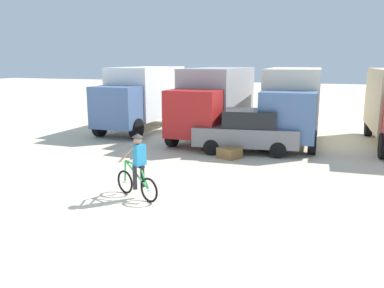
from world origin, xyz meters
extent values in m
plane|color=beige|center=(0.00, 0.00, 0.00)|extent=(120.00, 120.00, 0.00)
cube|color=white|center=(-5.84, 12.68, 2.00)|extent=(2.48, 5.23, 2.70)
cube|color=#4C6B9E|center=(-5.89, 9.28, 1.50)|extent=(2.22, 1.53, 2.00)
cube|color=black|center=(-5.90, 8.58, 1.85)|extent=(2.02, 0.11, 0.80)
cylinder|color=black|center=(-4.87, 9.36, 0.50)|extent=(0.33, 1.00, 1.00)
cylinder|color=black|center=(-6.91, 9.39, 0.50)|extent=(0.33, 1.00, 1.00)
cylinder|color=black|center=(-4.80, 14.35, 0.50)|extent=(0.33, 1.00, 1.00)
cylinder|color=black|center=(-6.84, 14.38, 0.50)|extent=(0.33, 1.00, 1.00)
cube|color=#9E9EA3|center=(-1.47, 11.68, 2.00)|extent=(2.59, 5.29, 2.70)
cube|color=#B21E1E|center=(-1.60, 8.29, 1.50)|extent=(2.26, 1.58, 2.00)
cube|color=black|center=(-1.63, 7.59, 1.85)|extent=(2.03, 0.16, 0.80)
cylinder|color=black|center=(-0.58, 8.35, 0.50)|extent=(0.36, 1.01, 1.00)
cylinder|color=black|center=(-2.62, 8.42, 0.50)|extent=(0.36, 1.01, 1.00)
cylinder|color=black|center=(-0.39, 13.33, 0.50)|extent=(0.36, 1.01, 1.00)
cylinder|color=black|center=(-2.43, 13.41, 0.50)|extent=(0.36, 1.01, 1.00)
cube|color=beige|center=(2.13, 12.15, 2.00)|extent=(2.58, 5.28, 2.70)
cube|color=#4C6B9E|center=(2.25, 8.75, 1.50)|extent=(2.25, 1.58, 2.00)
cube|color=black|center=(2.28, 8.05, 1.85)|extent=(2.03, 0.15, 0.80)
cylinder|color=black|center=(3.27, 8.89, 0.50)|extent=(0.36, 1.01, 1.00)
cylinder|color=black|center=(1.23, 8.81, 0.50)|extent=(0.36, 1.01, 1.00)
cylinder|color=black|center=(3.09, 13.87, 0.50)|extent=(0.36, 1.01, 1.00)
cylinder|color=black|center=(1.05, 13.80, 0.50)|extent=(0.36, 1.01, 1.00)
cylinder|color=black|center=(5.91, 9.02, 0.50)|extent=(0.36, 1.01, 1.00)
cylinder|color=black|center=(5.71, 14.01, 0.50)|extent=(0.36, 1.01, 1.00)
cube|color=slate|center=(0.66, 8.38, 0.70)|extent=(4.41, 2.34, 0.76)
cube|color=black|center=(0.80, 8.40, 1.42)|extent=(2.31, 1.88, 0.68)
cylinder|color=black|center=(-0.52, 7.42, 0.32)|extent=(0.66, 0.31, 0.64)
cylinder|color=black|center=(-0.74, 8.96, 0.32)|extent=(0.66, 0.31, 0.64)
cylinder|color=black|center=(2.06, 7.79, 0.32)|extent=(0.66, 0.31, 0.64)
cylinder|color=black|center=(1.83, 9.33, 0.32)|extent=(0.66, 0.31, 0.64)
torus|color=black|center=(-1.48, 2.10, 0.34)|extent=(0.64, 0.33, 0.68)
cylinder|color=silver|center=(-1.48, 2.10, 0.34)|extent=(0.11, 0.11, 0.08)
torus|color=black|center=(-0.52, 1.67, 0.34)|extent=(0.64, 0.33, 0.68)
cylinder|color=silver|center=(-0.52, 1.67, 0.34)|extent=(0.11, 0.11, 0.08)
cylinder|color=green|center=(-0.98, 1.88, 0.66)|extent=(0.96, 0.47, 0.68)
cylinder|color=green|center=(-1.14, 1.95, 0.94)|extent=(0.62, 0.32, 0.13)
cylinder|color=green|center=(-0.68, 1.74, 0.62)|extent=(0.37, 0.20, 0.59)
cylinder|color=green|center=(-1.46, 2.09, 0.66)|extent=(0.11, 0.09, 0.64)
cylinder|color=silver|center=(-1.44, 2.08, 0.98)|extent=(0.25, 0.49, 0.04)
cube|color=black|center=(-0.84, 1.81, 0.93)|extent=(0.27, 0.21, 0.06)
cube|color=teal|center=(-0.86, 1.82, 1.24)|extent=(0.31, 0.37, 0.56)
sphere|color=#A87A5B|center=(-0.91, 1.85, 1.64)|extent=(0.22, 0.22, 0.22)
cone|color=#333333|center=(-0.91, 1.85, 1.77)|extent=(0.32, 0.32, 0.10)
cylinder|color=#26262B|center=(-0.97, 1.73, 0.63)|extent=(0.12, 0.12, 0.66)
cylinder|color=#26262B|center=(-0.86, 1.96, 0.63)|extent=(0.12, 0.12, 0.66)
cylinder|color=#A87A5B|center=(-1.24, 1.79, 1.23)|extent=(0.61, 0.26, 0.53)
cylinder|color=#A87A5B|center=(-1.09, 2.12, 1.23)|extent=(0.58, 0.34, 0.53)
cube|color=olive|center=(0.29, 7.18, 0.21)|extent=(0.98, 0.96, 0.41)
camera|label=1|loc=(3.93, -7.48, 3.74)|focal=37.23mm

